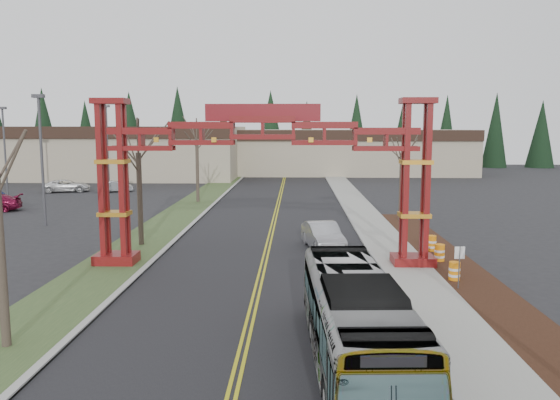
{
  "coord_description": "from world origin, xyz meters",
  "views": [
    {
      "loc": [
        1.76,
        -10.65,
        7.39
      ],
      "look_at": [
        0.98,
        15.08,
        3.95
      ],
      "focal_mm": 35.0,
      "sensor_mm": 36.0,
      "label": 1
    }
  ],
  "objects_px": {
    "gateway_arch": "(263,154)",
    "retail_building_east": "(346,151)",
    "parked_car_far_b": "(67,186)",
    "bare_tree_median_mid": "(138,154)",
    "retail_building_west": "(89,151)",
    "bare_tree_median_far": "(197,140)",
    "bare_tree_right_far": "(402,153)",
    "parked_car_far_a": "(115,186)",
    "light_pole_mid": "(5,144)",
    "transit_bus": "(356,322)",
    "barrel_south": "(454,272)",
    "silver_sedan": "(323,236)",
    "light_pole_far": "(107,140)",
    "barrel_north": "(431,244)",
    "light_pole_near": "(41,151)",
    "barrel_mid": "(439,254)",
    "street_sign": "(459,259)"
  },
  "relations": [
    {
      "from": "gateway_arch",
      "to": "retail_building_east",
      "type": "distance_m",
      "value": 62.8
    },
    {
      "from": "gateway_arch",
      "to": "retail_building_east",
      "type": "relative_size",
      "value": 0.48
    },
    {
      "from": "gateway_arch",
      "to": "parked_car_far_b",
      "type": "xyz_separation_m",
      "value": [
        -24.72,
        33.03,
        -5.26
      ]
    },
    {
      "from": "parked_car_far_b",
      "to": "bare_tree_median_mid",
      "type": "distance_m",
      "value": 33.23
    },
    {
      "from": "retail_building_west",
      "to": "bare_tree_median_far",
      "type": "xyz_separation_m",
      "value": [
        22.0,
        -29.29,
        2.36
      ]
    },
    {
      "from": "bare_tree_median_far",
      "to": "bare_tree_right_far",
      "type": "distance_m",
      "value": 20.79
    },
    {
      "from": "gateway_arch",
      "to": "parked_car_far_a",
      "type": "distance_m",
      "value": 38.61
    },
    {
      "from": "bare_tree_right_far",
      "to": "parked_car_far_b",
      "type": "bearing_deg",
      "value": 151.64
    },
    {
      "from": "bare_tree_right_far",
      "to": "light_pole_mid",
      "type": "bearing_deg",
      "value": 158.36
    },
    {
      "from": "transit_bus",
      "to": "bare_tree_right_far",
      "type": "relative_size",
      "value": 1.44
    },
    {
      "from": "barrel_south",
      "to": "retail_building_east",
      "type": "bearing_deg",
      "value": 89.44
    },
    {
      "from": "parked_car_far_b",
      "to": "light_pole_mid",
      "type": "xyz_separation_m",
      "value": [
        -5.43,
        -2.81,
        4.83
      ]
    },
    {
      "from": "silver_sedan",
      "to": "retail_building_east",
      "type": "bearing_deg",
      "value": 72.07
    },
    {
      "from": "retail_building_west",
      "to": "light_pole_far",
      "type": "height_order",
      "value": "light_pole_far"
    },
    {
      "from": "bare_tree_median_far",
      "to": "bare_tree_right_far",
      "type": "bearing_deg",
      "value": -29.96
    },
    {
      "from": "silver_sedan",
      "to": "barrel_north",
      "type": "height_order",
      "value": "silver_sedan"
    },
    {
      "from": "parked_car_far_a",
      "to": "barrel_south",
      "type": "height_order",
      "value": "parked_car_far_a"
    },
    {
      "from": "gateway_arch",
      "to": "barrel_north",
      "type": "relative_size",
      "value": 17.62
    },
    {
      "from": "bare_tree_right_far",
      "to": "light_pole_near",
      "type": "relative_size",
      "value": 0.76
    },
    {
      "from": "bare_tree_median_mid",
      "to": "light_pole_near",
      "type": "height_order",
      "value": "light_pole_near"
    },
    {
      "from": "transit_bus",
      "to": "bare_tree_right_far",
      "type": "distance_m",
      "value": 27.9
    },
    {
      "from": "gateway_arch",
      "to": "barrel_mid",
      "type": "xyz_separation_m",
      "value": [
        9.63,
        0.84,
        -5.46
      ]
    },
    {
      "from": "bare_tree_right_far",
      "to": "barrel_mid",
      "type": "relative_size",
      "value": 7.14
    },
    {
      "from": "transit_bus",
      "to": "bare_tree_median_far",
      "type": "xyz_separation_m",
      "value": [
        -11.59,
        37.25,
        4.64
      ]
    },
    {
      "from": "bare_tree_median_mid",
      "to": "parked_car_far_a",
      "type": "bearing_deg",
      "value": 111.38
    },
    {
      "from": "transit_bus",
      "to": "barrel_north",
      "type": "height_order",
      "value": "transit_bus"
    },
    {
      "from": "retail_building_west",
      "to": "silver_sedan",
      "type": "height_order",
      "value": "retail_building_west"
    },
    {
      "from": "bare_tree_median_far",
      "to": "barrel_north",
      "type": "relative_size",
      "value": 8.02
    },
    {
      "from": "barrel_mid",
      "to": "light_pole_mid",
      "type": "bearing_deg",
      "value": 143.55
    },
    {
      "from": "light_pole_far",
      "to": "barrel_mid",
      "type": "xyz_separation_m",
      "value": [
        30.98,
        -36.73,
        -5.3
      ]
    },
    {
      "from": "bare_tree_median_mid",
      "to": "bare_tree_median_far",
      "type": "distance_m",
      "value": 19.9
    },
    {
      "from": "gateway_arch",
      "to": "light_pole_mid",
      "type": "height_order",
      "value": "light_pole_mid"
    },
    {
      "from": "silver_sedan",
      "to": "bare_tree_median_mid",
      "type": "xyz_separation_m",
      "value": [
        -11.4,
        0.77,
        4.96
      ]
    },
    {
      "from": "transit_bus",
      "to": "parked_car_far_a",
      "type": "height_order",
      "value": "transit_bus"
    },
    {
      "from": "gateway_arch",
      "to": "transit_bus",
      "type": "distance_m",
      "value": 13.84
    },
    {
      "from": "parked_car_far_a",
      "to": "barrel_mid",
      "type": "relative_size",
      "value": 3.75
    },
    {
      "from": "bare_tree_right_far",
      "to": "parked_car_far_a",
      "type": "bearing_deg",
      "value": 147.1
    },
    {
      "from": "transit_bus",
      "to": "light_pole_far",
      "type": "xyz_separation_m",
      "value": [
        -24.94,
        50.16,
        4.34
      ]
    },
    {
      "from": "retail_building_east",
      "to": "bare_tree_right_far",
      "type": "height_order",
      "value": "bare_tree_right_far"
    },
    {
      "from": "bare_tree_median_mid",
      "to": "light_pole_far",
      "type": "height_order",
      "value": "light_pole_far"
    },
    {
      "from": "parked_car_far_a",
      "to": "bare_tree_median_far",
      "type": "relative_size",
      "value": 0.47
    },
    {
      "from": "light_pole_far",
      "to": "barrel_mid",
      "type": "height_order",
      "value": "light_pole_far"
    },
    {
      "from": "light_pole_near",
      "to": "retail_building_east",
      "type": "bearing_deg",
      "value": 61.65
    },
    {
      "from": "gateway_arch",
      "to": "bare_tree_right_far",
      "type": "height_order",
      "value": "gateway_arch"
    },
    {
      "from": "retail_building_east",
      "to": "bare_tree_right_far",
      "type": "bearing_deg",
      "value": -90.0
    },
    {
      "from": "gateway_arch",
      "to": "parked_car_far_a",
      "type": "xyz_separation_m",
      "value": [
        -19.1,
        33.12,
        -5.34
      ]
    },
    {
      "from": "parked_car_far_a",
      "to": "parked_car_far_b",
      "type": "bearing_deg",
      "value": 69.94
    },
    {
      "from": "gateway_arch",
      "to": "street_sign",
      "type": "height_order",
      "value": "gateway_arch"
    },
    {
      "from": "retail_building_west",
      "to": "bare_tree_median_far",
      "type": "height_order",
      "value": "bare_tree_median_far"
    },
    {
      "from": "bare_tree_median_mid",
      "to": "bare_tree_right_far",
      "type": "bearing_deg",
      "value": 27.88
    }
  ]
}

